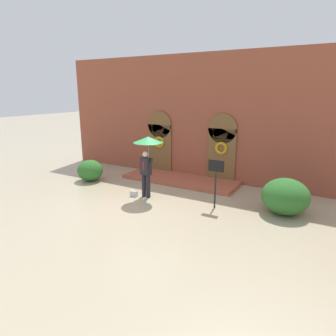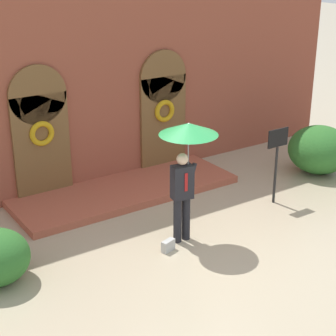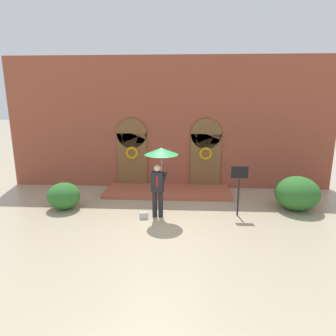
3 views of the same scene
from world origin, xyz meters
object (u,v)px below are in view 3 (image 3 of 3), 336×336
sign_post (239,183)px  shrub_right (297,193)px  person_with_umbrella (160,161)px  handbag (144,216)px  shrub_left (64,196)px

sign_post → shrub_right: bearing=17.9°
person_with_umbrella → sign_post: bearing=5.9°
handbag → sign_post: size_ratio=0.16×
handbag → sign_post: sign_post is taller
handbag → sign_post: 3.36m
person_with_umbrella → shrub_left: bearing=171.1°
handbag → shrub_right: (5.35, 1.18, 0.49)m
person_with_umbrella → shrub_right: 5.08m
shrub_left → shrub_right: bearing=3.0°
person_with_umbrella → shrub_right: (4.81, 0.98, -1.31)m
person_with_umbrella → handbag: size_ratio=8.44×
handbag → shrub_left: bearing=149.1°
handbag → sign_post: (3.15, 0.47, 1.05)m
shrub_right → shrub_left: bearing=-177.0°
shrub_left → shrub_right: shrub_right is taller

